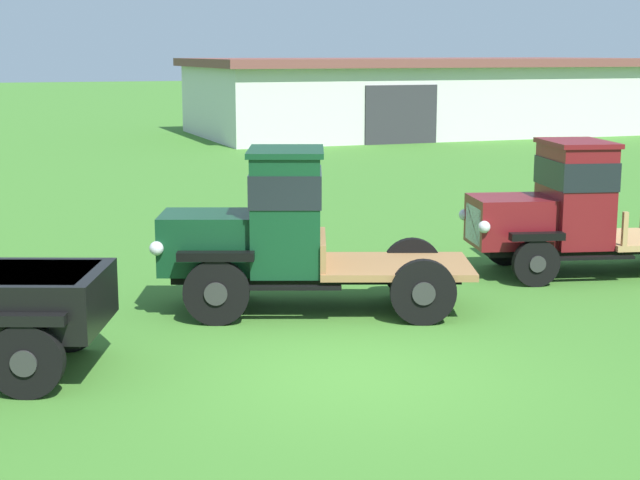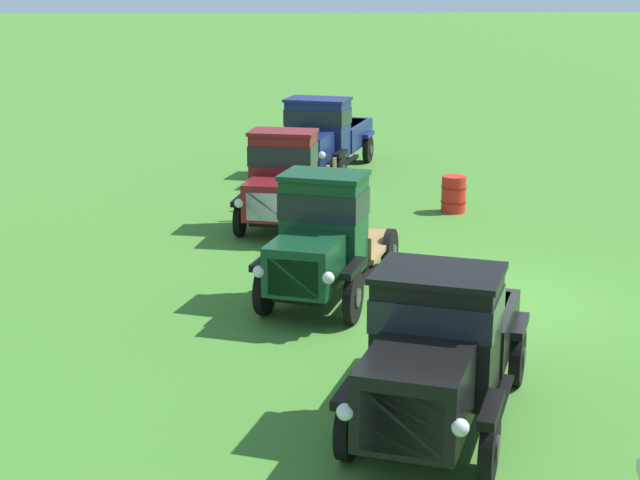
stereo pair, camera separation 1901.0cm
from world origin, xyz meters
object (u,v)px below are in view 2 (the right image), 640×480
Objects in this scene: vintage_truck_far_side at (283,181)px; vintage_truck_back_of_row at (322,135)px; oil_drum_near_fence at (454,194)px; vintage_truck_midrow_center at (323,239)px; vintage_truck_second_in_line at (439,346)px.

vintage_truck_far_side is 0.84× the size of vintage_truck_back_of_row.
vintage_truck_back_of_row is at bearing 29.88° from oil_drum_near_fence.
vintage_truck_back_of_row is (6.44, -1.29, -0.03)m from vintage_truck_far_side.
vintage_truck_midrow_center is 1.00× the size of vintage_truck_far_side.
vintage_truck_back_of_row is (16.70, 0.51, -0.02)m from vintage_truck_second_in_line.
oil_drum_near_fence is at bearing -11.84° from vintage_truck_second_in_line.
oil_drum_near_fence is (11.59, -2.43, -0.66)m from vintage_truck_second_in_line.
vintage_truck_far_side is at bearing 168.67° from vintage_truck_back_of_row.
vintage_truck_back_of_row is at bearing 1.75° from vintage_truck_second_in_line.
vintage_truck_second_in_line is 0.85× the size of vintage_truck_back_of_row.
vintage_truck_far_side reaches higher than vintage_truck_second_in_line.
oil_drum_near_fence is (-5.12, -2.94, -0.64)m from vintage_truck_back_of_row.
vintage_truck_far_side reaches higher than oil_drum_near_fence.
vintage_truck_far_side is at bearing 107.38° from oil_drum_near_fence.
vintage_truck_back_of_row reaches higher than vintage_truck_second_in_line.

